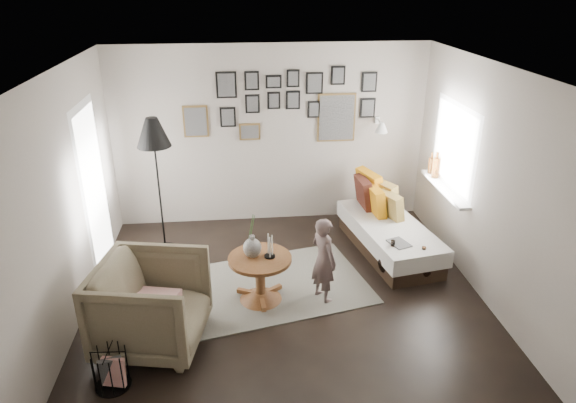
{
  "coord_description": "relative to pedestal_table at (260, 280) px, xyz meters",
  "views": [
    {
      "loc": [
        -0.5,
        -4.73,
        3.42
      ],
      "look_at": [
        0.05,
        0.5,
        1.1
      ],
      "focal_mm": 32.0,
      "sensor_mm": 36.0,
      "label": 1
    }
  ],
  "objects": [
    {
      "name": "ground",
      "position": [
        0.29,
        -0.22,
        -0.26
      ],
      "size": [
        4.8,
        4.8,
        0.0
      ],
      "primitive_type": "plane",
      "color": "black",
      "rests_on": "ground"
    },
    {
      "name": "wall_back",
      "position": [
        0.29,
        2.18,
        1.04
      ],
      "size": [
        4.5,
        0.0,
        4.5
      ],
      "primitive_type": "plane",
      "rotation": [
        1.57,
        0.0,
        0.0
      ],
      "color": "#A0978C",
      "rests_on": "ground"
    },
    {
      "name": "wall_front",
      "position": [
        0.29,
        -2.62,
        1.04
      ],
      "size": [
        4.5,
        0.0,
        4.5
      ],
      "primitive_type": "plane",
      "rotation": [
        -1.57,
        0.0,
        0.0
      ],
      "color": "#A0978C",
      "rests_on": "ground"
    },
    {
      "name": "wall_left",
      "position": [
        -1.96,
        -0.22,
        1.04
      ],
      "size": [
        0.0,
        4.8,
        4.8
      ],
      "primitive_type": "plane",
      "rotation": [
        1.57,
        0.0,
        1.57
      ],
      "color": "#A0978C",
      "rests_on": "ground"
    },
    {
      "name": "wall_right",
      "position": [
        2.54,
        -0.22,
        1.04
      ],
      "size": [
        0.0,
        4.8,
        4.8
      ],
      "primitive_type": "plane",
      "rotation": [
        1.57,
        0.0,
        -1.57
      ],
      "color": "#A0978C",
      "rests_on": "ground"
    },
    {
      "name": "ceiling",
      "position": [
        0.29,
        -0.22,
        2.34
      ],
      "size": [
        4.8,
        4.8,
        0.0
      ],
      "primitive_type": "plane",
      "rotation": [
        3.14,
        0.0,
        0.0
      ],
      "color": "white",
      "rests_on": "wall_back"
    },
    {
      "name": "door_left",
      "position": [
        -1.94,
        0.98,
        0.79
      ],
      "size": [
        0.0,
        2.14,
        2.14
      ],
      "color": "white",
      "rests_on": "wall_left"
    },
    {
      "name": "window_right",
      "position": [
        2.47,
        1.12,
        0.67
      ],
      "size": [
        0.15,
        1.32,
        1.3
      ],
      "color": "white",
      "rests_on": "wall_right"
    },
    {
      "name": "gallery_wall",
      "position": [
        0.58,
        2.16,
        1.48
      ],
      "size": [
        2.74,
        0.03,
        1.08
      ],
      "color": "brown",
      "rests_on": "wall_back"
    },
    {
      "name": "wall_sconce",
      "position": [
        1.84,
        1.91,
        1.2
      ],
      "size": [
        0.18,
        0.36,
        0.16
      ],
      "color": "white",
      "rests_on": "wall_back"
    },
    {
      "name": "rug",
      "position": [
        0.2,
        0.27,
        -0.25
      ],
      "size": [
        2.39,
        1.9,
        0.01
      ],
      "primitive_type": "cube",
      "rotation": [
        0.0,
        0.0,
        0.22
      ],
      "color": "#BBB7A4",
      "rests_on": "ground"
    },
    {
      "name": "pedestal_table",
      "position": [
        0.0,
        0.0,
        0.0
      ],
      "size": [
        0.71,
        0.71,
        0.56
      ],
      "rotation": [
        0.0,
        0.0,
        0.32
      ],
      "color": "brown",
      "rests_on": "ground"
    },
    {
      "name": "vase",
      "position": [
        -0.08,
        0.02,
        0.46
      ],
      "size": [
        0.2,
        0.2,
        0.51
      ],
      "color": "black",
      "rests_on": "pedestal_table"
    },
    {
      "name": "candles",
      "position": [
        0.11,
        0.0,
        0.43
      ],
      "size": [
        0.12,
        0.12,
        0.26
      ],
      "color": "black",
      "rests_on": "pedestal_table"
    },
    {
      "name": "daybed",
      "position": [
        1.78,
        1.05,
        0.02
      ],
      "size": [
        1.09,
        1.95,
        0.9
      ],
      "rotation": [
        0.0,
        0.0,
        0.17
      ],
      "color": "black",
      "rests_on": "ground"
    },
    {
      "name": "magazine_on_daybed",
      "position": [
        1.73,
        0.41,
        0.16
      ],
      "size": [
        0.28,
        0.33,
        0.01
      ],
      "primitive_type": "cube",
      "rotation": [
        0.0,
        0.0,
        0.35
      ],
      "color": "black",
      "rests_on": "daybed"
    },
    {
      "name": "armchair",
      "position": [
        -1.1,
        -0.64,
        0.2
      ],
      "size": [
        1.18,
        1.16,
        0.92
      ],
      "primitive_type": "imported",
      "rotation": [
        0.0,
        0.0,
        1.37
      ],
      "color": "brown",
      "rests_on": "ground"
    },
    {
      "name": "armchair_cushion",
      "position": [
        -1.07,
        -0.59,
        0.22
      ],
      "size": [
        0.5,
        0.51,
        0.19
      ],
      "primitive_type": "cube",
      "rotation": [
        -0.21,
        0.0,
        -0.23
      ],
      "color": "silver",
      "rests_on": "armchair"
    },
    {
      "name": "floor_lamp",
      "position": [
        -1.23,
        1.33,
        1.32
      ],
      "size": [
        0.43,
        0.43,
        1.83
      ],
      "rotation": [
        0.0,
        0.0,
        -0.09
      ],
      "color": "black",
      "rests_on": "ground"
    },
    {
      "name": "magazine_basket",
      "position": [
        -1.41,
        -1.21,
        -0.07
      ],
      "size": [
        0.32,
        0.32,
        0.38
      ],
      "rotation": [
        0.0,
        0.0,
        -0.07
      ],
      "color": "black",
      "rests_on": "ground"
    },
    {
      "name": "demijohn_large",
      "position": [
        1.63,
        0.36,
        -0.07
      ],
      "size": [
        0.32,
        0.32,
        0.49
      ],
      "color": "black",
      "rests_on": "ground"
    },
    {
      "name": "demijohn_small",
      "position": [
        1.98,
        0.24,
        -0.09
      ],
      "size": [
        0.29,
        0.29,
        0.44
      ],
      "color": "black",
      "rests_on": "ground"
    },
    {
      "name": "child",
      "position": [
        0.71,
        -0.05,
        0.25
      ],
      "size": [
        0.4,
        0.45,
        1.02
      ],
      "primitive_type": "imported",
      "rotation": [
        0.0,
        0.0,
        2.08
      ],
      "color": "#665250",
      "rests_on": "ground"
    }
  ]
}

